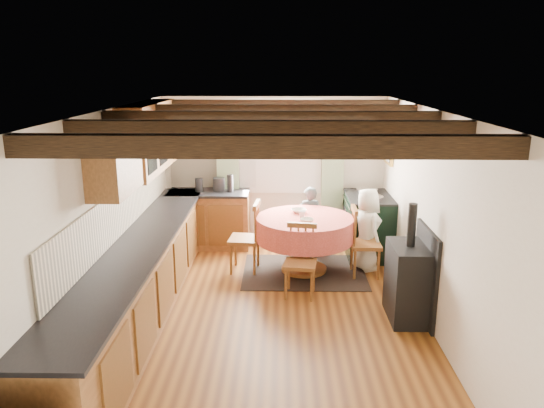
{
  "coord_description": "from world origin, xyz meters",
  "views": [
    {
      "loc": [
        0.11,
        -5.58,
        2.84
      ],
      "look_at": [
        0.0,
        0.8,
        1.15
      ],
      "focal_mm": 34.1,
      "sensor_mm": 36.0,
      "label": 1
    }
  ],
  "objects_px": {
    "dining_table": "(304,245)",
    "cast_iron_stove": "(409,262)",
    "child_right": "(367,229)",
    "chair_near": "(300,261)",
    "chair_left": "(244,237)",
    "chair_right": "(366,242)",
    "child_far": "(309,220)",
    "cup": "(302,214)",
    "aga_range": "(368,225)"
  },
  "relations": [
    {
      "from": "dining_table",
      "to": "cast_iron_stove",
      "type": "bearing_deg",
      "value": -50.52
    },
    {
      "from": "child_right",
      "to": "chair_near",
      "type": "bearing_deg",
      "value": 114.47
    },
    {
      "from": "chair_left",
      "to": "cast_iron_stove",
      "type": "height_order",
      "value": "cast_iron_stove"
    },
    {
      "from": "dining_table",
      "to": "chair_right",
      "type": "xyz_separation_m",
      "value": [
        0.85,
        -0.09,
        0.09
      ]
    },
    {
      "from": "chair_near",
      "to": "child_right",
      "type": "relative_size",
      "value": 0.78
    },
    {
      "from": "chair_right",
      "to": "chair_left",
      "type": "bearing_deg",
      "value": 85.72
    },
    {
      "from": "child_far",
      "to": "cup",
      "type": "bearing_deg",
      "value": 69.25
    },
    {
      "from": "cup",
      "to": "aga_range",
      "type": "bearing_deg",
      "value": 35.55
    },
    {
      "from": "cast_iron_stove",
      "to": "child_far",
      "type": "relative_size",
      "value": 1.29
    },
    {
      "from": "aga_range",
      "to": "cast_iron_stove",
      "type": "xyz_separation_m",
      "value": [
        0.11,
        -2.14,
        0.21
      ]
    },
    {
      "from": "dining_table",
      "to": "chair_left",
      "type": "distance_m",
      "value": 0.86
    },
    {
      "from": "chair_left",
      "to": "child_far",
      "type": "height_order",
      "value": "child_far"
    },
    {
      "from": "chair_right",
      "to": "cast_iron_stove",
      "type": "xyz_separation_m",
      "value": [
        0.28,
        -1.28,
        0.2
      ]
    },
    {
      "from": "aga_range",
      "to": "cup",
      "type": "height_order",
      "value": "aga_range"
    },
    {
      "from": "aga_range",
      "to": "child_right",
      "type": "bearing_deg",
      "value": -101.44
    },
    {
      "from": "chair_left",
      "to": "cast_iron_stove",
      "type": "xyz_separation_m",
      "value": [
        1.98,
        -1.43,
        0.18
      ]
    },
    {
      "from": "child_right",
      "to": "aga_range",
      "type": "bearing_deg",
      "value": -30.76
    },
    {
      "from": "dining_table",
      "to": "child_far",
      "type": "relative_size",
      "value": 1.26
    },
    {
      "from": "child_far",
      "to": "child_right",
      "type": "distance_m",
      "value": 1.02
    },
    {
      "from": "child_far",
      "to": "child_right",
      "type": "xyz_separation_m",
      "value": [
        0.79,
        -0.64,
        0.06
      ]
    },
    {
      "from": "child_right",
      "to": "cup",
      "type": "distance_m",
      "value": 0.98
    },
    {
      "from": "dining_table",
      "to": "cup",
      "type": "distance_m",
      "value": 0.46
    },
    {
      "from": "chair_near",
      "to": "aga_range",
      "type": "distance_m",
      "value": 1.91
    },
    {
      "from": "chair_near",
      "to": "cast_iron_stove",
      "type": "distance_m",
      "value": 1.37
    },
    {
      "from": "cast_iron_stove",
      "to": "chair_near",
      "type": "bearing_deg",
      "value": 154.29
    },
    {
      "from": "chair_left",
      "to": "aga_range",
      "type": "relative_size",
      "value": 0.98
    },
    {
      "from": "aga_range",
      "to": "child_right",
      "type": "height_order",
      "value": "child_right"
    },
    {
      "from": "aga_range",
      "to": "child_right",
      "type": "xyz_separation_m",
      "value": [
        -0.12,
        -0.61,
        0.11
      ]
    },
    {
      "from": "chair_left",
      "to": "cup",
      "type": "xyz_separation_m",
      "value": [
        0.81,
        -0.05,
        0.35
      ]
    },
    {
      "from": "dining_table",
      "to": "chair_left",
      "type": "xyz_separation_m",
      "value": [
        -0.85,
        0.05,
        0.1
      ]
    },
    {
      "from": "chair_right",
      "to": "cup",
      "type": "bearing_deg",
      "value": 84.23
    },
    {
      "from": "dining_table",
      "to": "chair_near",
      "type": "relative_size",
      "value": 1.45
    },
    {
      "from": "chair_right",
      "to": "child_right",
      "type": "relative_size",
      "value": 0.83
    },
    {
      "from": "chair_left",
      "to": "cast_iron_stove",
      "type": "relative_size",
      "value": 0.74
    },
    {
      "from": "child_far",
      "to": "child_right",
      "type": "relative_size",
      "value": 0.9
    },
    {
      "from": "chair_near",
      "to": "cast_iron_stove",
      "type": "height_order",
      "value": "cast_iron_stove"
    },
    {
      "from": "aga_range",
      "to": "child_far",
      "type": "relative_size",
      "value": 0.98
    },
    {
      "from": "chair_near",
      "to": "cup",
      "type": "height_order",
      "value": "chair_near"
    },
    {
      "from": "cast_iron_stove",
      "to": "child_far",
      "type": "bearing_deg",
      "value": 115.3
    },
    {
      "from": "chair_right",
      "to": "child_far",
      "type": "bearing_deg",
      "value": 40.57
    },
    {
      "from": "child_right",
      "to": "cup",
      "type": "bearing_deg",
      "value": 79.74
    },
    {
      "from": "chair_left",
      "to": "child_far",
      "type": "xyz_separation_m",
      "value": [
        0.96,
        0.74,
        0.02
      ]
    },
    {
      "from": "chair_right",
      "to": "child_far",
      "type": "distance_m",
      "value": 1.15
    },
    {
      "from": "chair_right",
      "to": "cast_iron_stove",
      "type": "bearing_deg",
      "value": -166.98
    },
    {
      "from": "child_far",
      "to": "chair_left",
      "type": "bearing_deg",
      "value": 27.25
    },
    {
      "from": "chair_left",
      "to": "child_far",
      "type": "relative_size",
      "value": 0.95
    },
    {
      "from": "dining_table",
      "to": "cast_iron_stove",
      "type": "height_order",
      "value": "cast_iron_stove"
    },
    {
      "from": "chair_left",
      "to": "child_right",
      "type": "xyz_separation_m",
      "value": [
        1.75,
        0.1,
        0.08
      ]
    },
    {
      "from": "cast_iron_stove",
      "to": "child_right",
      "type": "height_order",
      "value": "cast_iron_stove"
    },
    {
      "from": "child_right",
      "to": "chair_left",
      "type": "bearing_deg",
      "value": 74.05
    }
  ]
}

